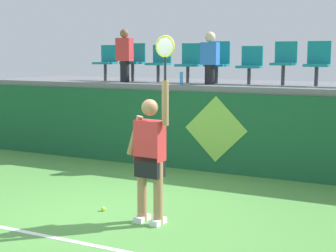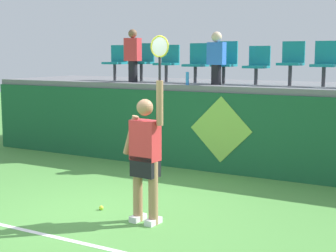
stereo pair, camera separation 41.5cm
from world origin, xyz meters
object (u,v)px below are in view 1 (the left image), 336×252
stadium_chair_7 (318,61)px  spectator_0 (125,55)px  water_bottle (181,78)px  stadium_chair_4 (218,61)px  stadium_chair_1 (134,60)px  spectator_1 (210,57)px  stadium_chair_5 (250,63)px  tennis_player (150,154)px  stadium_chair_0 (107,60)px  stadium_chair_2 (160,61)px  tennis_ball (103,209)px  stadium_chair_3 (189,61)px  stadium_chair_6 (284,60)px

stadium_chair_7 → spectator_0: 4.05m
water_bottle → stadium_chair_4: bearing=61.0°
stadium_chair_1 → spectator_1: 2.05m
stadium_chair_7 → stadium_chair_5: bearing=-179.8°
stadium_chair_4 → stadium_chair_5: (0.70, -0.01, -0.05)m
stadium_chair_4 → spectator_1: (-0.00, -0.45, 0.08)m
tennis_player → stadium_chair_0: size_ratio=3.07×
stadium_chair_0 → stadium_chair_2: size_ratio=1.01×
tennis_ball → water_bottle: 3.64m
stadium_chair_4 → stadium_chair_2: bearing=-179.6°
stadium_chair_5 → spectator_0: (-2.70, -0.41, 0.18)m
water_bottle → spectator_1: size_ratio=0.25×
stadium_chair_0 → stadium_chair_3: size_ratio=0.97×
stadium_chair_5 → stadium_chair_7: stadium_chair_7 is taller
stadium_chair_7 → tennis_player: bearing=-108.1°
stadium_chair_5 → spectator_1: spectator_1 is taller
stadium_chair_7 → spectator_1: spectator_1 is taller
tennis_ball → tennis_player: bearing=-10.2°
stadium_chair_6 → stadium_chair_0: bearing=-180.0°
tennis_ball → spectator_0: spectator_0 is taller
stadium_chair_0 → stadium_chair_7: stadium_chair_7 is taller
stadium_chair_7 → stadium_chair_3: bearing=180.0°
stadium_chair_6 → stadium_chair_1: bearing=-180.0°
stadium_chair_2 → spectator_0: (-0.64, -0.41, 0.14)m
tennis_ball → stadium_chair_0: 5.17m
stadium_chair_4 → stadium_chair_7: stadium_chair_4 is taller
stadium_chair_0 → stadium_chair_2: 1.37m
tennis_ball → stadium_chair_5: stadium_chair_5 is taller
stadium_chair_2 → stadium_chair_7: bearing=0.1°
stadium_chair_4 → stadium_chair_6: size_ratio=1.02×
water_bottle → stadium_chair_2: 1.26m
tennis_ball → stadium_chair_5: size_ratio=0.09×
water_bottle → spectator_0: bearing=165.5°
water_bottle → stadium_chair_6: size_ratio=0.30×
tennis_player → stadium_chair_3: 4.51m
stadium_chair_1 → stadium_chair_4: 2.00m
stadium_chair_6 → spectator_1: spectator_1 is taller
stadium_chair_6 → stadium_chair_5: bearing=-179.9°
stadium_chair_2 → tennis_ball: bearing=-73.9°
water_bottle → spectator_1: (0.45, 0.37, 0.42)m
tennis_ball → stadium_chair_1: 4.86m
tennis_player → stadium_chair_6: stadium_chair_6 is taller
stadium_chair_0 → stadium_chair_4: stadium_chair_4 is taller
stadium_chair_4 → spectator_0: spectator_0 is taller
stadium_chair_0 → stadium_chair_3: stadium_chair_3 is taller
stadium_chair_4 → spectator_0: (-2.00, -0.42, 0.13)m
stadium_chair_7 → spectator_1: size_ratio=0.82×
stadium_chair_0 → spectator_0: 0.85m
tennis_ball → stadium_chair_0: size_ratio=0.08×
tennis_player → stadium_chair_1: 5.08m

